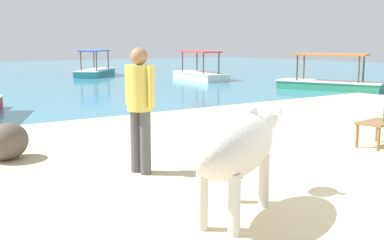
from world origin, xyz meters
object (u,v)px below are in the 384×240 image
object	(u,v)px
low_bench_table	(378,125)
cow	(238,144)
person_standing	(140,101)
boat_white	(200,73)
boat_teal	(95,70)
boat_green	(329,82)

from	to	relation	value
low_bench_table	cow	bearing A→B (deg)	-172.26
person_standing	boat_white	size ratio (longest dim) A/B	0.43
low_bench_table	person_standing	xyz separation A→B (m)	(-3.96, 0.77, 0.60)
cow	boat_white	distance (m)	17.43
boat_teal	boat_green	xyz separation A→B (m)	(4.09, -11.41, 0.00)
cow	boat_green	distance (m)	13.35
boat_green	boat_white	bearing A→B (deg)	-15.71
boat_teal	boat_green	size ratio (longest dim) A/B	0.93
low_bench_table	person_standing	distance (m)	4.08
person_standing	cow	bearing A→B (deg)	76.55
boat_white	low_bench_table	bearing A→B (deg)	-15.53
cow	boat_white	size ratio (longest dim) A/B	0.49
cow	boat_green	xyz separation A→B (m)	(10.82, 7.80, -0.47)
cow	boat_teal	world-z (taller)	boat_teal
boat_green	person_standing	bearing A→B (deg)	94.11
low_bench_table	boat_teal	world-z (taller)	boat_teal
cow	boat_teal	distance (m)	20.37
cow	low_bench_table	xyz separation A→B (m)	(3.92, 1.12, -0.37)
person_standing	boat_teal	xyz separation A→B (m)	(6.78, 17.33, -0.70)
low_bench_table	boat_teal	size ratio (longest dim) A/B	0.23
low_bench_table	boat_green	bearing A→B (deg)	35.95
low_bench_table	boat_green	xyz separation A→B (m)	(6.90, 6.69, -0.10)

